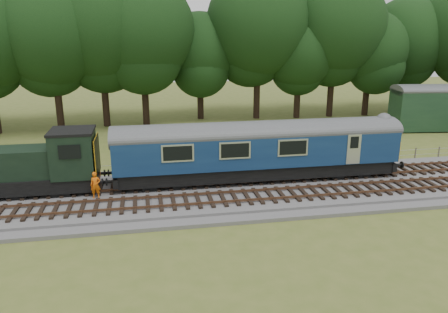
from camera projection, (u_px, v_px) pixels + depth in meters
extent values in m
plane|color=#506123|center=(252.00, 193.00, 26.87)|extent=(120.00, 120.00, 0.00)
cube|color=#4C4C4F|center=(252.00, 190.00, 26.82)|extent=(70.00, 7.00, 0.35)
cube|color=brown|center=(249.00, 182.00, 27.38)|extent=(66.50, 0.07, 0.14)
cube|color=brown|center=(244.00, 174.00, 28.74)|extent=(66.50, 0.07, 0.14)
cube|color=brown|center=(262.00, 199.00, 24.55)|extent=(66.50, 0.07, 0.14)
cube|color=brown|center=(255.00, 190.00, 25.90)|extent=(66.50, 0.07, 0.14)
cube|color=black|center=(258.00, 169.00, 28.02)|extent=(17.46, 2.52, 0.85)
cube|color=#0E264E|center=(258.00, 147.00, 27.63)|extent=(18.00, 2.80, 2.05)
cube|color=yellow|center=(388.00, 147.00, 29.29)|extent=(0.06, 2.74, 1.30)
cube|color=black|center=(345.00, 167.00, 29.12)|extent=(2.60, 2.00, 0.55)
cube|color=black|center=(164.00, 177.00, 27.04)|extent=(2.60, 2.00, 0.55)
cube|color=black|center=(20.00, 183.00, 25.55)|extent=(8.73, 2.39, 0.85)
cube|color=black|center=(74.00, 153.00, 25.64)|extent=(2.40, 2.55, 2.60)
cube|color=#991B0B|center=(97.00, 178.00, 26.29)|extent=(0.25, 2.60, 0.55)
cube|color=yellow|center=(97.00, 156.00, 25.93)|extent=(0.06, 2.55, 2.30)
imported|color=orange|center=(96.00, 185.00, 24.90)|extent=(0.57, 0.38, 1.55)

